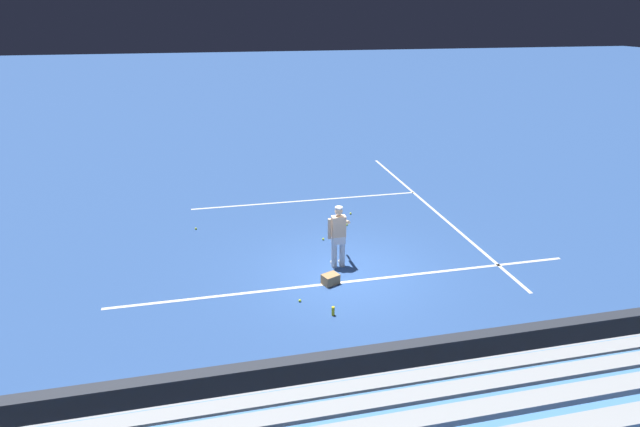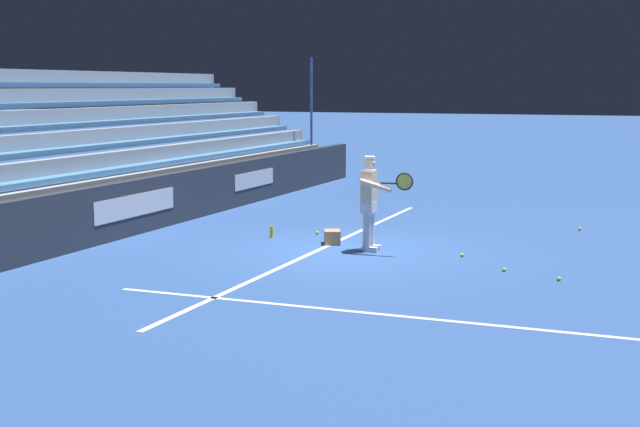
{
  "view_description": "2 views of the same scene",
  "coord_description": "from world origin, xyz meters",
  "px_view_note": "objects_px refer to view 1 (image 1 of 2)",
  "views": [
    {
      "loc": [
        -3.17,
        -11.17,
        6.35
      ],
      "look_at": [
        -0.52,
        0.93,
        1.35
      ],
      "focal_mm": 28.0,
      "sensor_mm": 36.0,
      "label": 1
    },
    {
      "loc": [
        14.92,
        5.41,
        2.95
      ],
      "look_at": [
        0.57,
        -0.3,
        0.74
      ],
      "focal_mm": 50.0,
      "sensor_mm": 36.0,
      "label": 2
    }
  ],
  "objects_px": {
    "tennis_ball_toward_net": "(351,213)",
    "water_bottle": "(333,311)",
    "tennis_player": "(338,236)",
    "tennis_ball_far_right": "(196,229)",
    "tennis_ball_far_left": "(347,225)",
    "ball_box_cardboard": "(331,279)",
    "tennis_ball_midcourt": "(323,239)",
    "tennis_ball_by_box": "(300,301)"
  },
  "relations": [
    {
      "from": "tennis_ball_midcourt",
      "to": "tennis_ball_by_box",
      "type": "relative_size",
      "value": 1.0
    },
    {
      "from": "tennis_ball_by_box",
      "to": "tennis_ball_toward_net",
      "type": "xyz_separation_m",
      "value": [
        2.65,
        5.05,
        0.0
      ]
    },
    {
      "from": "tennis_ball_far_left",
      "to": "water_bottle",
      "type": "bearing_deg",
      "value": -108.64
    },
    {
      "from": "ball_box_cardboard",
      "to": "tennis_ball_by_box",
      "type": "bearing_deg",
      "value": -143.56
    },
    {
      "from": "tennis_ball_far_right",
      "to": "water_bottle",
      "type": "distance_m",
      "value": 6.38
    },
    {
      "from": "ball_box_cardboard",
      "to": "tennis_ball_far_left",
      "type": "distance_m",
      "value": 3.74
    },
    {
      "from": "tennis_ball_by_box",
      "to": "tennis_ball_toward_net",
      "type": "distance_m",
      "value": 5.7
    },
    {
      "from": "tennis_ball_far_left",
      "to": "tennis_player",
      "type": "bearing_deg",
      "value": -110.15
    },
    {
      "from": "tennis_ball_midcourt",
      "to": "water_bottle",
      "type": "height_order",
      "value": "water_bottle"
    },
    {
      "from": "tennis_ball_far_left",
      "to": "water_bottle",
      "type": "distance_m",
      "value": 5.13
    },
    {
      "from": "ball_box_cardboard",
      "to": "tennis_ball_far_right",
      "type": "bearing_deg",
      "value": 128.69
    },
    {
      "from": "tennis_player",
      "to": "tennis_ball_midcourt",
      "type": "bearing_deg",
      "value": 90.93
    },
    {
      "from": "tennis_ball_toward_net",
      "to": "tennis_ball_midcourt",
      "type": "bearing_deg",
      "value": -126.89
    },
    {
      "from": "ball_box_cardboard",
      "to": "water_bottle",
      "type": "bearing_deg",
      "value": -101.07
    },
    {
      "from": "tennis_player",
      "to": "tennis_ball_toward_net",
      "type": "xyz_separation_m",
      "value": [
        1.33,
        3.49,
        -0.86
      ]
    },
    {
      "from": "tennis_player",
      "to": "ball_box_cardboard",
      "type": "relative_size",
      "value": 4.29
    },
    {
      "from": "tennis_player",
      "to": "water_bottle",
      "type": "distance_m",
      "value": 2.5
    },
    {
      "from": "ball_box_cardboard",
      "to": "tennis_ball_midcourt",
      "type": "xyz_separation_m",
      "value": [
        0.39,
        2.57,
        -0.1
      ]
    },
    {
      "from": "tennis_ball_toward_net",
      "to": "water_bottle",
      "type": "distance_m",
      "value": 6.11
    },
    {
      "from": "tennis_ball_far_left",
      "to": "tennis_ball_midcourt",
      "type": "bearing_deg",
      "value": -137.24
    },
    {
      "from": "tennis_ball_by_box",
      "to": "tennis_ball_far_right",
      "type": "bearing_deg",
      "value": 116.8
    },
    {
      "from": "tennis_player",
      "to": "tennis_ball_toward_net",
      "type": "bearing_deg",
      "value": 69.17
    },
    {
      "from": "tennis_player",
      "to": "tennis_ball_toward_net",
      "type": "relative_size",
      "value": 25.98
    },
    {
      "from": "water_bottle",
      "to": "tennis_ball_far_right",
      "type": "bearing_deg",
      "value": 118.97
    },
    {
      "from": "ball_box_cardboard",
      "to": "tennis_ball_toward_net",
      "type": "relative_size",
      "value": 6.06
    },
    {
      "from": "tennis_ball_far_right",
      "to": "tennis_ball_toward_net",
      "type": "relative_size",
      "value": 1.0
    },
    {
      "from": "ball_box_cardboard",
      "to": "tennis_ball_midcourt",
      "type": "relative_size",
      "value": 6.06
    },
    {
      "from": "tennis_player",
      "to": "tennis_ball_far_right",
      "type": "height_order",
      "value": "tennis_player"
    },
    {
      "from": "tennis_ball_midcourt",
      "to": "tennis_ball_far_right",
      "type": "relative_size",
      "value": 1.0
    },
    {
      "from": "ball_box_cardboard",
      "to": "water_bottle",
      "type": "height_order",
      "value": "ball_box_cardboard"
    },
    {
      "from": "tennis_ball_far_left",
      "to": "ball_box_cardboard",
      "type": "bearing_deg",
      "value": -111.49
    },
    {
      "from": "tennis_ball_by_box",
      "to": "tennis_ball_far_right",
      "type": "height_order",
      "value": "same"
    },
    {
      "from": "tennis_player",
      "to": "tennis_ball_far_left",
      "type": "xyz_separation_m",
      "value": [
        0.95,
        2.59,
        -0.86
      ]
    },
    {
      "from": "water_bottle",
      "to": "tennis_ball_by_box",
      "type": "bearing_deg",
      "value": 131.42
    },
    {
      "from": "tennis_ball_midcourt",
      "to": "water_bottle",
      "type": "bearing_deg",
      "value": -99.5
    },
    {
      "from": "tennis_ball_far_left",
      "to": "water_bottle",
      "type": "relative_size",
      "value": 0.3
    },
    {
      "from": "tennis_ball_midcourt",
      "to": "tennis_ball_toward_net",
      "type": "relative_size",
      "value": 1.0
    },
    {
      "from": "water_bottle",
      "to": "tennis_player",
      "type": "bearing_deg",
      "value": 73.11
    },
    {
      "from": "water_bottle",
      "to": "ball_box_cardboard",
      "type": "bearing_deg",
      "value": 78.93
    },
    {
      "from": "tennis_player",
      "to": "tennis_ball_by_box",
      "type": "bearing_deg",
      "value": -130.37
    },
    {
      "from": "tennis_ball_toward_net",
      "to": "water_bottle",
      "type": "bearing_deg",
      "value": -109.3
    },
    {
      "from": "tennis_player",
      "to": "tennis_ball_far_right",
      "type": "xyz_separation_m",
      "value": [
        -3.78,
        3.31,
        -0.86
      ]
    }
  ]
}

